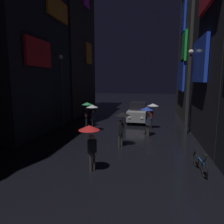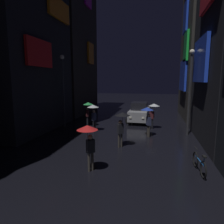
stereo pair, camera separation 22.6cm
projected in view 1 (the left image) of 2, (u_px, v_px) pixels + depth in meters
The scene contains 12 objects.
building_left_far at pixel (68, 30), 23.51m from camera, with size 4.25×8.28×19.85m.
building_right_far at pixel (203, 37), 20.64m from camera, with size 4.25×7.87×16.88m.
pedestrian_midstreet_left_green at pixel (87, 107), 17.32m from camera, with size 0.90×0.90×2.12m.
pedestrian_far_right_black at pixel (122, 120), 11.91m from camera, with size 0.90×0.90×2.12m.
pedestrian_near_crossing_red at pixel (90, 135), 8.54m from camera, with size 0.90×0.90×2.12m.
pedestrian_foreground_left_clear at pixel (93, 110), 15.63m from camera, with size 0.90×0.90×2.12m.
pedestrian_midstreet_centre_blue at pixel (147, 114), 14.17m from camera, with size 0.90×0.90×2.12m.
pedestrian_foreground_right_clear at pixel (152, 109), 16.43m from camera, with size 0.90×0.90×2.12m.
bicycle_parked_at_storefront at pixel (200, 163), 8.81m from camera, with size 0.25×1.82×0.96m.
car_distant at pixel (138, 112), 19.38m from camera, with size 2.35×4.20×1.92m.
streetlamp_right_far at pixel (189, 83), 14.24m from camera, with size 0.36×0.36×6.13m.
streetlamp_left_far at pixel (62, 83), 16.65m from camera, with size 0.36×0.36×6.08m.
Camera 1 is at (2.41, -1.11, 4.00)m, focal length 32.00 mm.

